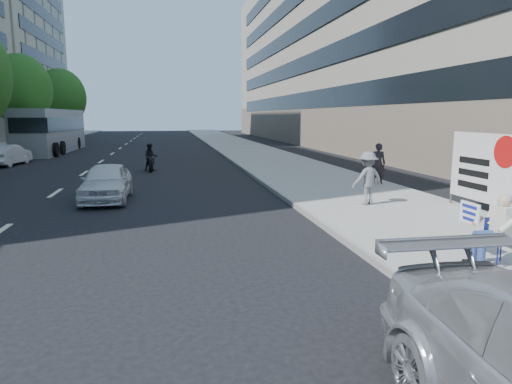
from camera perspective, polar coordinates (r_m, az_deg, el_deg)
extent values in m
plane|color=black|center=(10.37, 2.64, -6.26)|extent=(160.00, 160.00, 0.00)
cube|color=gray|center=(30.50, 1.17, 4.34)|extent=(5.00, 120.00, 0.15)
cube|color=gray|center=(46.53, 14.56, 18.09)|extent=(14.00, 70.00, 20.00)
cylinder|color=#382616|center=(41.31, -27.03, 6.63)|extent=(0.30, 0.30, 2.97)
ellipsoid|color=#265516|center=(41.34, -27.39, 11.34)|extent=(4.80, 4.80, 5.52)
cylinder|color=#382616|center=(54.91, -23.01, 7.19)|extent=(0.30, 0.30, 2.62)
ellipsoid|color=#265516|center=(54.92, -23.25, 10.80)|extent=(5.40, 5.40, 6.21)
cylinder|color=navy|center=(9.13, 27.93, -7.15)|extent=(0.02, 0.02, 0.45)
cylinder|color=navy|center=(9.40, 26.56, -6.58)|extent=(0.02, 0.02, 0.45)
cylinder|color=navy|center=(9.62, 28.28, -6.36)|extent=(0.02, 0.02, 0.45)
cube|color=navy|center=(9.31, 28.23, -5.32)|extent=(0.40, 0.40, 0.03)
cube|color=navy|center=(9.42, 27.59, -3.96)|extent=(0.40, 0.02, 0.40)
cylinder|color=navy|center=(9.08, 27.58, -5.07)|extent=(0.44, 0.17, 0.17)
cylinder|color=navy|center=(9.01, 26.36, -6.61)|extent=(0.14, 0.14, 0.46)
cube|color=black|center=(9.05, 25.93, -8.30)|extent=(0.26, 0.11, 0.10)
cylinder|color=navy|center=(9.23, 26.81, -4.79)|extent=(0.44, 0.17, 0.17)
cylinder|color=navy|center=(9.16, 25.61, -6.30)|extent=(0.14, 0.14, 0.46)
cube|color=black|center=(9.20, 25.18, -7.95)|extent=(0.26, 0.11, 0.10)
cube|color=beige|center=(9.25, 28.49, -3.24)|extent=(0.26, 0.42, 0.56)
sphere|color=tan|center=(9.18, 28.67, -0.99)|extent=(0.23, 0.23, 0.23)
ellipsoid|color=gray|center=(9.19, 28.78, -0.80)|extent=(0.22, 0.24, 0.19)
ellipsoid|color=gray|center=(9.15, 28.25, -1.44)|extent=(0.10, 0.14, 0.13)
cylinder|color=beige|center=(9.00, 28.84, -3.79)|extent=(0.30, 0.10, 0.25)
cylinder|color=tan|center=(8.92, 27.76, -5.01)|extent=(0.29, 0.09, 0.14)
cylinder|color=beige|center=(9.40, 27.17, -2.83)|extent=(0.26, 0.20, 0.32)
cylinder|color=tan|center=(9.45, 25.98, -3.30)|extent=(0.30, 0.21, 0.18)
cube|color=white|center=(9.50, 25.17, -2.37)|extent=(0.03, 0.55, 0.40)
imported|color=slate|center=(14.18, 13.77, 1.68)|extent=(1.14, 0.80, 1.61)
imported|color=black|center=(18.73, 14.99, 3.47)|extent=(0.70, 0.62, 1.61)
cylinder|color=#4C4C4C|center=(15.21, 23.41, 2.81)|extent=(0.06, 0.06, 2.20)
cube|color=silver|center=(13.98, 26.82, 2.67)|extent=(0.04, 3.00, 1.90)
cylinder|color=#A50C0C|center=(13.38, 28.71, 4.41)|extent=(0.01, 0.84, 0.84)
cube|color=black|center=(14.35, 25.57, 3.51)|extent=(0.01, 1.30, 0.18)
cube|color=black|center=(14.38, 25.47, 2.12)|extent=(0.01, 1.30, 0.18)
cube|color=black|center=(14.43, 25.37, 0.75)|extent=(0.01, 1.30, 0.18)
imported|color=silver|center=(16.09, -18.20, 1.22)|extent=(1.55, 3.73, 1.26)
imported|color=silver|center=(29.82, -28.62, 4.08)|extent=(1.72, 3.77, 1.20)
cylinder|color=black|center=(23.62, -13.06, 3.19)|extent=(0.20, 0.65, 0.64)
cylinder|color=black|center=(25.01, -12.94, 3.53)|extent=(0.20, 0.65, 0.64)
cube|color=black|center=(24.29, -13.02, 3.91)|extent=(0.41, 1.22, 0.35)
imported|color=black|center=(24.18, -13.04, 4.27)|extent=(0.76, 0.63, 1.42)
cube|color=gray|center=(39.16, -24.19, 6.97)|extent=(2.82, 12.06, 3.30)
cube|color=black|center=(39.45, -26.06, 7.65)|extent=(0.37, 11.50, 1.00)
cube|color=black|center=(38.88, -22.41, 7.89)|extent=(0.37, 11.50, 1.00)
cube|color=black|center=(33.31, -26.60, 7.45)|extent=(2.40, 0.12, 1.00)
cylinder|color=black|center=(35.19, -27.70, 4.64)|extent=(0.28, 1.01, 1.00)
cylinder|color=black|center=(34.55, -23.72, 4.86)|extent=(0.28, 1.01, 1.00)
cylinder|color=black|center=(37.10, -26.83, 4.91)|extent=(0.28, 1.01, 1.00)
cylinder|color=black|center=(36.50, -23.04, 5.11)|extent=(0.28, 1.01, 1.00)
cylinder|color=black|center=(42.90, -24.67, 5.55)|extent=(0.28, 1.01, 1.00)
cylinder|color=black|center=(42.38, -21.37, 5.72)|extent=(0.28, 1.01, 1.00)
cylinder|color=black|center=(44.35, -24.21, 5.68)|extent=(0.28, 1.01, 1.00)
cylinder|color=black|center=(43.85, -21.02, 5.85)|extent=(0.28, 1.01, 1.00)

